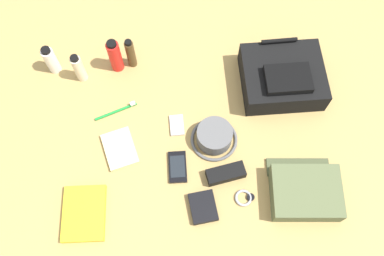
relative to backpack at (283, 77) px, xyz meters
The scene contains 16 objects.
ground_plane 0.42m from the backpack, 154.99° to the right, with size 2.64×2.02×0.02m, color #AC8B4D.
backpack is the anchor object (origin of this frame).
toiletry_pouch 0.45m from the backpack, 89.81° to the right, with size 0.26×0.26×0.07m.
bucket_hat 0.36m from the backpack, 143.89° to the right, with size 0.18×0.18×0.07m.
toothpaste_tube 0.92m from the backpack, 169.82° to the left, with size 0.05×0.05×0.14m.
lotion_bottle 0.80m from the backpack, behind, with size 0.04×0.04×0.15m.
sunscreen_spray 0.66m from the backpack, 167.23° to the left, with size 0.05×0.05×0.17m.
cologne_bottle 0.61m from the backpack, 165.11° to the left, with size 0.04×0.04×0.16m.
paperback_novel 0.90m from the backpack, 150.04° to the right, with size 0.16×0.20×0.02m.
cell_phone 0.54m from the backpack, 144.79° to the right, with size 0.07×0.12×0.01m.
media_player 0.45m from the backpack, 161.68° to the right, with size 0.05×0.08×0.01m.
wristwatch 0.50m from the backpack, 115.22° to the right, with size 0.07×0.06×0.01m.
toothbrush 0.65m from the backpack, behind, with size 0.17×0.06×0.02m.
wallet 0.59m from the backpack, 127.68° to the right, with size 0.09×0.11×0.02m, color black.
notepad 0.69m from the backpack, 161.42° to the right, with size 0.11×0.15×0.02m, color beige.
sunglasses_case 0.45m from the backpack, 126.90° to the right, with size 0.14×0.06×0.04m, color black.
Camera 1 is at (-0.06, -0.63, 1.48)m, focal length 39.39 mm.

